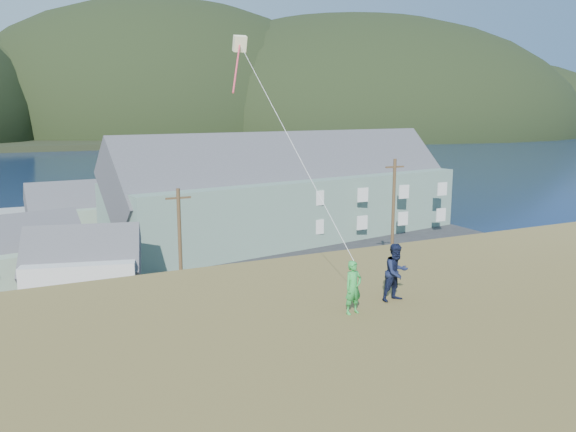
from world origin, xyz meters
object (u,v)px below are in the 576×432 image
object	(u,v)px
wharf	(50,217)
shed_white	(83,266)
shed_palegreen_near	(17,257)
shed_palegreen_far	(84,212)
kite_flyer_green	(353,287)
kite_flyer_navy	(396,272)
lodge	(293,189)

from	to	relation	value
wharf	shed_white	world-z (taller)	shed_white
shed_palegreen_near	shed_palegreen_far	distance (m)	17.90
wharf	shed_palegreen_near	bearing A→B (deg)	-97.12
shed_palegreen_far	kite_flyer_green	xyz separation A→B (m)	(2.80, -47.71, 5.21)
wharf	shed_palegreen_far	bearing A→B (deg)	-76.29
shed_white	kite_flyer_green	distance (m)	28.17
shed_palegreen_far	kite_flyer_navy	xyz separation A→B (m)	(4.60, -47.31, 5.33)
wharf	shed_white	xyz separation A→B (m)	(0.62, -32.00, 1.95)
wharf	shed_palegreen_far	distance (m)	12.01
kite_flyer_green	lodge	bearing A→B (deg)	57.63
shed_white	kite_flyer_green	world-z (taller)	kite_flyer_green
shed_palegreen_far	kite_flyer_navy	distance (m)	47.84
shed_palegreen_near	kite_flyer_navy	distance (m)	32.92
shed_palegreen_far	lodge	bearing A→B (deg)	-29.06
lodge	kite_flyer_navy	size ratio (longest dim) A/B	21.57
lodge	shed_palegreen_far	distance (m)	21.94
lodge	shed_palegreen_far	size ratio (longest dim) A/B	3.49
shed_palegreen_near	lodge	bearing A→B (deg)	2.55
lodge	kite_flyer_green	distance (m)	42.08
shed_white	shed_palegreen_far	distance (m)	20.68
lodge	wharf	bearing A→B (deg)	127.76
shed_palegreen_far	kite_flyer_green	bearing A→B (deg)	-90.47
wharf	lodge	size ratio (longest dim) A/B	0.67
kite_flyer_navy	shed_palegreen_near	bearing A→B (deg)	103.44
shed_white	kite_flyer_navy	xyz separation A→B (m)	(6.77, -26.76, 5.70)
wharf	shed_palegreen_near	distance (m)	28.49
shed_white	wharf	bearing A→B (deg)	105.03
shed_palegreen_near	kite_flyer_green	world-z (taller)	kite_flyer_green
lodge	shed_palegreen_near	size ratio (longest dim) A/B	3.73
kite_flyer_green	kite_flyer_navy	world-z (taller)	kite_flyer_navy
shed_palegreen_near	kite_flyer_green	distance (m)	32.73
lodge	kite_flyer_navy	distance (m)	41.03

